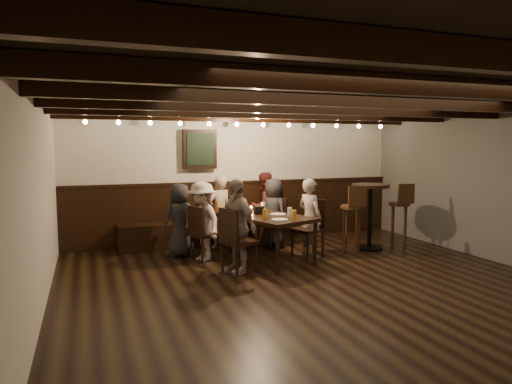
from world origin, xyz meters
name	(u,v)px	position (x,y,z in m)	size (l,w,h in m)	color
room	(248,191)	(-0.29, 2.21, 1.07)	(7.00, 7.00, 7.00)	black
dining_table	(257,217)	(-0.22, 1.96, 0.67)	(1.47, 2.14, 0.73)	black
chair_left_near	(204,244)	(-1.04, 2.15, 0.27)	(0.51, 0.51, 0.87)	black
chair_left_far	(238,253)	(-0.75, 1.30, 0.29)	(0.55, 0.55, 0.94)	black
chair_right_near	(272,232)	(0.32, 2.62, 0.27)	(0.51, 0.51, 0.89)	black
chair_right_far	(308,239)	(0.61, 1.76, 0.29)	(0.55, 0.55, 0.95)	black
person_bench_left	(180,220)	(-1.36, 2.52, 0.61)	(0.59, 0.39, 1.21)	black
person_bench_centre	(220,211)	(-0.56, 2.95, 0.65)	(0.47, 0.31, 1.29)	gray
person_bench_right	(264,207)	(0.34, 3.10, 0.66)	(0.64, 0.50, 1.32)	#5A1F1F
person_left_near	(202,221)	(-1.07, 2.14, 0.63)	(0.81, 0.47, 1.26)	#B8A49C
person_left_far	(237,226)	(-0.78, 1.29, 0.68)	(0.80, 0.33, 1.36)	gray
person_right_near	(273,213)	(0.35, 2.63, 0.62)	(0.61, 0.39, 1.24)	#242427
person_right_far	(310,218)	(0.64, 1.77, 0.64)	(0.47, 0.31, 1.29)	gray
pint_a	(218,206)	(-0.71, 2.53, 0.80)	(0.07, 0.07, 0.14)	#BF7219
pint_b	(245,204)	(-0.19, 2.65, 0.80)	(0.07, 0.07, 0.14)	#BF7219
pint_c	(238,210)	(-0.53, 1.96, 0.80)	(0.07, 0.07, 0.14)	#BF7219
pint_d	(263,206)	(0.00, 2.24, 0.80)	(0.07, 0.07, 0.14)	silver
pint_e	(265,214)	(-0.28, 1.46, 0.80)	(0.07, 0.07, 0.14)	#BF7219
pint_f	(290,212)	(0.15, 1.50, 0.80)	(0.07, 0.07, 0.14)	silver
pint_g	(294,215)	(0.09, 1.22, 0.80)	(0.07, 0.07, 0.14)	#BF7219
plate_near	(279,220)	(-0.13, 1.25, 0.74)	(0.24, 0.24, 0.01)	white
plate_far	(278,214)	(0.05, 1.73, 0.74)	(0.24, 0.24, 0.01)	white
condiment_caddy	(259,210)	(-0.20, 1.91, 0.79)	(0.15, 0.10, 0.12)	black
candle	(251,209)	(-0.20, 2.28, 0.76)	(0.05, 0.05, 0.05)	beige
high_top_table	(370,207)	(1.86, 1.88, 0.76)	(0.65, 0.65, 1.15)	black
bar_stool_left	(351,229)	(1.36, 1.67, 0.43)	(0.37, 0.38, 1.17)	#362111
bar_stool_right	(399,225)	(2.36, 1.72, 0.43)	(0.37, 0.37, 1.17)	#362111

